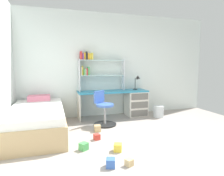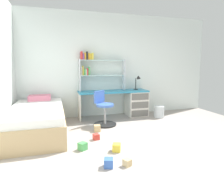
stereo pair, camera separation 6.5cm
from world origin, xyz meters
The scene contains 14 objects.
ground_plane centered at (0.00, 0.00, -0.01)m, with size 5.83×6.22×0.02m, color #9E938C.
room_shell centered at (-1.26, 1.28, 1.38)m, with size 5.83×6.22×2.76m.
desk centered at (0.45, 2.33, 0.39)m, with size 1.85×0.52×0.71m.
bookshelf_hutch centered at (-0.47, 2.47, 1.32)m, with size 1.21×0.22×1.01m.
desk_lamp centered at (0.70, 2.37, 0.96)m, with size 0.20×0.17×0.38m.
swivel_chair centered at (-0.44, 1.73, 0.31)m, with size 0.52×0.52×0.79m.
bed_platform centered at (-1.87, 1.56, 0.27)m, with size 1.05×2.08×0.67m.
waste_bin centered at (1.13, 1.97, 0.15)m, with size 0.27×0.27×0.30m, color silver.
toy_block_natural_0 centered at (-0.68, 1.33, 0.06)m, with size 0.13×0.13×0.13m, color tan.
toy_block_green_1 centered at (-1.09, 0.52, 0.06)m, with size 0.12×0.12×0.12m, color #479E51.
toy_block_blue_2 centered at (-0.83, -0.13, 0.06)m, with size 0.12×0.12×0.12m, color #3860B7.
toy_block_yellow_3 centered at (-0.57, 0.31, 0.06)m, with size 0.12×0.12×0.12m, color gold.
toy_block_red_4 centered at (-0.79, 0.89, 0.05)m, with size 0.10×0.10×0.10m, color red.
toy_block_natural_5 centered at (-0.57, -0.17, 0.05)m, with size 0.10×0.10×0.10m, color tan.
Camera 1 is at (-1.54, -2.53, 1.38)m, focal length 31.20 mm.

